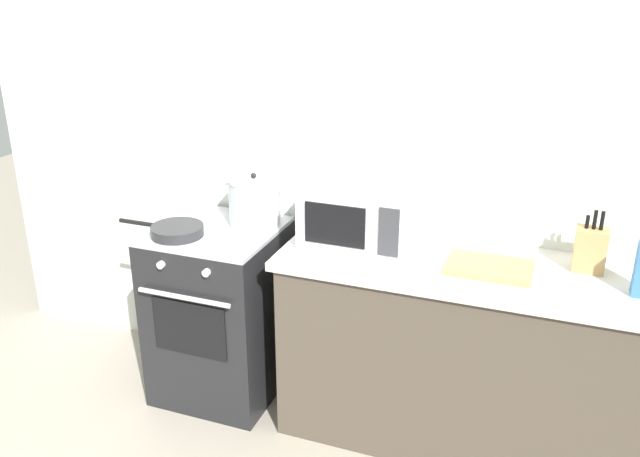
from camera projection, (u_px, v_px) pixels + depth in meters
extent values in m
cube|color=silver|center=(365.00, 158.00, 3.30)|extent=(4.40, 0.10, 2.50)
cube|color=#4C4238|center=(462.00, 359.00, 3.10)|extent=(1.64, 0.56, 0.88)
cube|color=beige|center=(471.00, 269.00, 2.93)|extent=(1.70, 0.60, 0.04)
cube|color=black|center=(221.00, 313.00, 3.49)|extent=(0.60, 0.60, 0.90)
cube|color=#B7B7BC|center=(216.00, 231.00, 3.32)|extent=(0.60, 0.60, 0.02)
cube|color=black|center=(189.00, 329.00, 3.20)|extent=(0.39, 0.01, 0.28)
cylinder|color=silver|center=(184.00, 298.00, 3.11)|extent=(0.48, 0.02, 0.02)
cylinder|color=silver|center=(161.00, 265.00, 3.11)|extent=(0.04, 0.02, 0.04)
cylinder|color=silver|center=(206.00, 273.00, 3.04)|extent=(0.04, 0.02, 0.04)
cylinder|color=silver|center=(255.00, 203.00, 3.33)|extent=(0.25, 0.25, 0.23)
cylinder|color=silver|center=(254.00, 179.00, 3.28)|extent=(0.26, 0.26, 0.01)
sphere|color=black|center=(254.00, 175.00, 3.28)|extent=(0.03, 0.03, 0.03)
cylinder|color=silver|center=(227.00, 184.00, 3.35)|extent=(0.05, 0.01, 0.01)
cylinder|color=silver|center=(281.00, 191.00, 3.25)|extent=(0.05, 0.01, 0.01)
cylinder|color=#28282B|center=(177.00, 231.00, 3.23)|extent=(0.25, 0.25, 0.05)
cylinder|color=black|center=(137.00, 223.00, 3.30)|extent=(0.20, 0.02, 0.02)
cube|color=white|center=(360.00, 213.00, 3.09)|extent=(0.50, 0.36, 0.30)
cube|color=black|center=(335.00, 225.00, 2.95)|extent=(0.28, 0.01, 0.19)
cube|color=#38383D|center=(389.00, 233.00, 2.87)|extent=(0.09, 0.01, 0.22)
cube|color=tan|center=(489.00, 267.00, 2.88)|extent=(0.36, 0.26, 0.02)
cube|color=tan|center=(590.00, 250.00, 2.84)|extent=(0.13, 0.10, 0.19)
cylinder|color=black|center=(587.00, 222.00, 2.80)|extent=(0.02, 0.02, 0.06)
cylinder|color=black|center=(595.00, 220.00, 2.79)|extent=(0.02, 0.02, 0.08)
cylinder|color=black|center=(602.00, 221.00, 2.78)|extent=(0.02, 0.02, 0.08)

